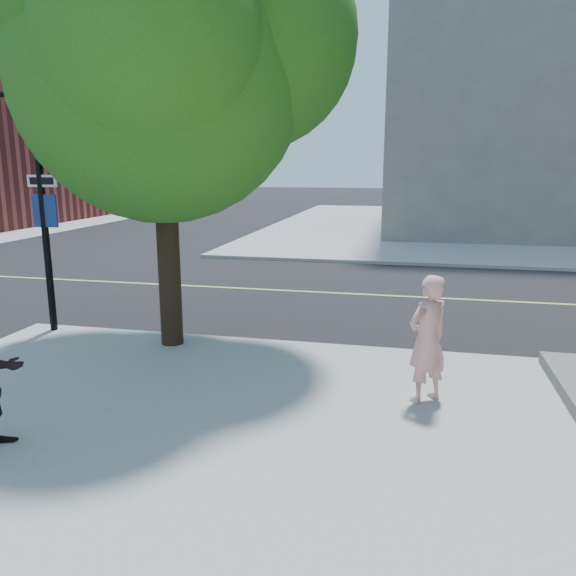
# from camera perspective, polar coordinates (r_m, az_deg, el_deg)

# --- Properties ---
(ground) EXTENTS (140.00, 140.00, 0.00)m
(ground) POSITION_cam_1_polar(r_m,az_deg,el_deg) (11.90, -20.13, -4.23)
(ground) COLOR black
(ground) RESTS_ON ground
(road_ew) EXTENTS (140.00, 9.00, 0.01)m
(road_ew) POSITION_cam_1_polar(r_m,az_deg,el_deg) (15.74, -11.36, 0.27)
(road_ew) COLOR black
(road_ew) RESTS_ON ground
(sidewalk_ne) EXTENTS (29.00, 25.00, 0.12)m
(sidewalk_ne) POSITION_cam_1_polar(r_m,az_deg,el_deg) (32.02, 25.63, 5.50)
(sidewalk_ne) COLOR #9D9D9D
(sidewalk_ne) RESTS_ON ground
(man_on_phone) EXTENTS (0.75, 0.73, 1.74)m
(man_on_phone) POSITION_cam_1_polar(r_m,az_deg,el_deg) (7.72, 13.93, -5.04)
(man_on_phone) COLOR pink
(man_on_phone) RESTS_ON sidewalk_se
(street_tree) EXTENTS (5.92, 5.39, 7.86)m
(street_tree) POSITION_cam_1_polar(r_m,az_deg,el_deg) (10.00, -12.18, 23.35)
(street_tree) COLOR black
(street_tree) RESTS_ON sidewalk_se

